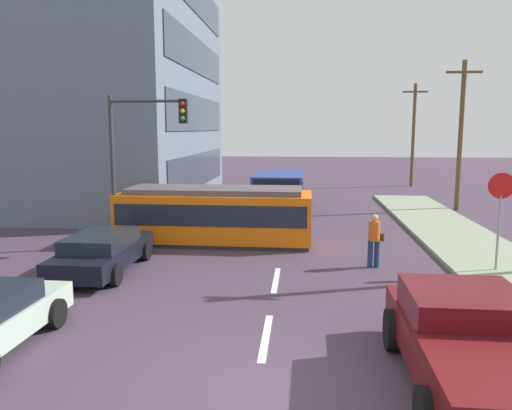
% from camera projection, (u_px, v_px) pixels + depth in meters
% --- Properties ---
extents(ground_plane, '(120.00, 120.00, 0.00)m').
position_uv_depth(ground_plane, '(282.00, 247.00, 18.31)').
color(ground_plane, '#463547').
extents(lane_stripe_1, '(0.16, 2.40, 0.01)m').
position_uv_depth(lane_stripe_1, '(266.00, 337.00, 10.44)').
color(lane_stripe_1, silver).
rests_on(lane_stripe_1, ground).
extents(lane_stripe_2, '(0.16, 2.40, 0.01)m').
position_uv_depth(lane_stripe_2, '(276.00, 280.00, 14.37)').
color(lane_stripe_2, silver).
rests_on(lane_stripe_2, ground).
extents(lane_stripe_3, '(0.16, 2.40, 0.01)m').
position_uv_depth(lane_stripe_3, '(287.00, 216.00, 24.81)').
color(lane_stripe_3, silver).
rests_on(lane_stripe_3, ground).
extents(lane_stripe_4, '(0.16, 2.40, 0.01)m').
position_uv_depth(lane_stripe_4, '(290.00, 199.00, 30.72)').
color(lane_stripe_4, silver).
rests_on(lane_stripe_4, ground).
extents(corner_building, '(16.86, 16.69, 12.80)m').
position_uv_depth(corner_building, '(56.00, 92.00, 29.36)').
color(corner_building, slate).
rests_on(corner_building, ground).
extents(streetcar_tram, '(7.21, 2.61, 2.10)m').
position_uv_depth(streetcar_tram, '(215.00, 214.00, 18.97)').
color(streetcar_tram, orange).
rests_on(streetcar_tram, ground).
extents(city_bus, '(2.62, 5.43, 1.94)m').
position_uv_depth(city_bus, '(279.00, 188.00, 26.94)').
color(city_bus, navy).
rests_on(city_bus, ground).
extents(pedestrian_crossing, '(0.51, 0.36, 1.67)m').
position_uv_depth(pedestrian_crossing, '(374.00, 237.00, 15.58)').
color(pedestrian_crossing, navy).
rests_on(pedestrian_crossing, ground).
extents(pickup_truck_parked, '(2.33, 5.03, 1.55)m').
position_uv_depth(pickup_truck_parked, '(471.00, 344.00, 8.21)').
color(pickup_truck_parked, '#5B1013').
rests_on(pickup_truck_parked, ground).
extents(parked_sedan_mid, '(1.98, 4.59, 1.19)m').
position_uv_depth(parked_sedan_mid, '(103.00, 251.00, 15.16)').
color(parked_sedan_mid, black).
rests_on(parked_sedan_mid, ground).
extents(parked_sedan_far, '(2.07, 4.45, 1.19)m').
position_uv_depth(parked_sedan_far, '(165.00, 209.00, 23.22)').
color(parked_sedan_far, '#2C552B').
rests_on(parked_sedan_far, ground).
extents(stop_sign, '(0.76, 0.07, 2.88)m').
position_uv_depth(stop_sign, '(501.00, 201.00, 14.65)').
color(stop_sign, gray).
rests_on(stop_sign, sidewalk_curb_right).
extents(traffic_light_mast, '(2.83, 0.33, 5.42)m').
position_uv_depth(traffic_light_mast, '(141.00, 143.00, 17.74)').
color(traffic_light_mast, '#333333').
rests_on(traffic_light_mast, ground).
extents(utility_pole_mid, '(1.80, 0.24, 7.72)m').
position_uv_depth(utility_pole_mid, '(461.00, 133.00, 26.05)').
color(utility_pole_mid, brown).
rests_on(utility_pole_mid, ground).
extents(utility_pole_far, '(1.80, 0.24, 7.55)m').
position_uv_depth(utility_pole_far, '(413.00, 133.00, 37.30)').
color(utility_pole_far, brown).
rests_on(utility_pole_far, ground).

